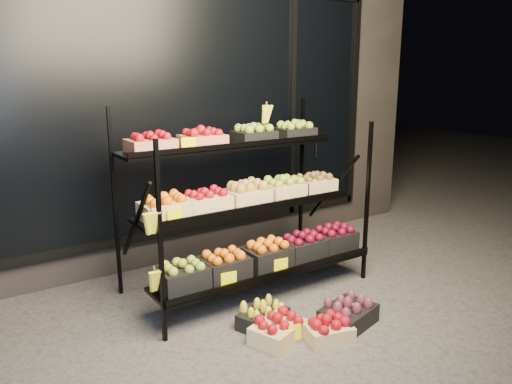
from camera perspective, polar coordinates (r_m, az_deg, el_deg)
ground at (r=4.23m, az=3.90°, el=-13.67°), size 24.00×24.00×0.00m
building at (r=6.01m, az=-11.38°, el=11.63°), size 6.00×2.08×3.50m
display_rack at (r=4.39m, az=-0.82°, el=-1.53°), size 2.18×1.02×1.75m
tag_floor_a at (r=3.77m, az=4.19°, el=-16.31°), size 0.13×0.01×0.12m
tag_floor_b at (r=4.09m, az=10.48°, el=-13.93°), size 0.13×0.01×0.12m
floor_crate_left at (r=3.81m, az=2.51°, el=-15.32°), size 0.46×0.40×0.20m
floor_crate_midleft at (r=3.99m, az=0.80°, el=-13.96°), size 0.44×0.38×0.19m
floor_crate_midright at (r=3.86m, az=8.26°, el=-15.22°), size 0.39×0.33×0.18m
floor_crate_right at (r=4.08m, az=10.51°, el=-13.43°), size 0.49×0.41×0.21m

